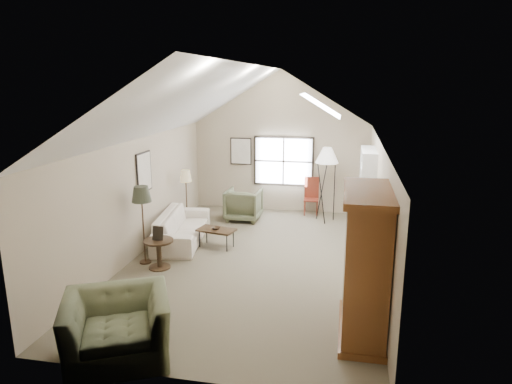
% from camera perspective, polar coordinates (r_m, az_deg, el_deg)
% --- Properties ---
extents(room_shell, '(5.01, 8.01, 4.00)m').
position_cam_1_polar(room_shell, '(8.99, -0.50, 10.65)').
color(room_shell, '#706650').
rests_on(room_shell, ground).
extents(window, '(1.72, 0.08, 1.42)m').
position_cam_1_polar(window, '(13.06, 3.47, 3.86)').
color(window, black).
rests_on(window, room_shell).
extents(skylight, '(0.80, 1.20, 0.52)m').
position_cam_1_polar(skylight, '(9.71, 8.27, 10.83)').
color(skylight, white).
rests_on(skylight, room_shell).
extents(wall_art, '(1.97, 3.71, 0.88)m').
position_cam_1_polar(wall_art, '(11.52, -7.73, 3.82)').
color(wall_art, black).
rests_on(wall_art, room_shell).
extents(armoire, '(0.60, 1.50, 2.20)m').
position_cam_1_polar(armoire, '(6.91, 13.52, -8.73)').
color(armoire, brown).
rests_on(armoire, ground).
extents(tv_alcove, '(0.32, 1.30, 2.10)m').
position_cam_1_polar(tv_alcove, '(10.71, 13.65, -0.37)').
color(tv_alcove, white).
rests_on(tv_alcove, ground).
extents(media_console, '(0.34, 1.18, 0.60)m').
position_cam_1_polar(media_console, '(10.94, 13.30, -4.69)').
color(media_console, '#382316').
rests_on(media_console, ground).
extents(tv_panel, '(0.05, 0.90, 0.55)m').
position_cam_1_polar(tv_panel, '(10.77, 13.48, -1.55)').
color(tv_panel, black).
rests_on(tv_panel, media_console).
extents(sofa, '(1.25, 2.50, 0.70)m').
position_cam_1_polar(sofa, '(10.88, -9.24, -4.33)').
color(sofa, silver).
rests_on(sofa, ground).
extents(armchair_near, '(1.76, 1.68, 0.89)m').
position_cam_1_polar(armchair_near, '(6.71, -16.94, -15.88)').
color(armchair_near, '#626748').
rests_on(armchair_near, ground).
extents(armchair_far, '(0.93, 0.95, 0.85)m').
position_cam_1_polar(armchair_far, '(12.36, -1.56, -1.57)').
color(armchair_far, brown).
rests_on(armchair_far, ground).
extents(coffee_table, '(0.92, 0.63, 0.43)m').
position_cam_1_polar(coffee_table, '(10.44, -4.97, -5.76)').
color(coffee_table, '#3A2B18').
rests_on(coffee_table, ground).
extents(bowl, '(0.24, 0.24, 0.05)m').
position_cam_1_polar(bowl, '(10.37, -5.00, -4.52)').
color(bowl, '#332514').
rests_on(bowl, coffee_table).
extents(side_table, '(0.67, 0.67, 0.60)m').
position_cam_1_polar(side_table, '(9.46, -12.02, -7.59)').
color(side_table, '#362616').
rests_on(side_table, ground).
extents(side_chair, '(0.42, 0.42, 1.05)m').
position_cam_1_polar(side_chair, '(12.92, 6.92, -0.54)').
color(side_chair, maroon).
rests_on(side_chair, ground).
extents(tripod_lamp, '(0.76, 0.76, 2.05)m').
position_cam_1_polar(tripod_lamp, '(12.18, 8.75, 0.95)').
color(tripod_lamp, white).
rests_on(tripod_lamp, ground).
extents(dark_lamp, '(0.45, 0.45, 1.67)m').
position_cam_1_polar(dark_lamp, '(9.62, -13.92, -3.96)').
color(dark_lamp, '#272A1E').
rests_on(dark_lamp, ground).
extents(tan_lamp, '(0.34, 0.34, 1.50)m').
position_cam_1_polar(tan_lamp, '(11.95, -8.69, -0.66)').
color(tan_lamp, tan).
rests_on(tan_lamp, ground).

